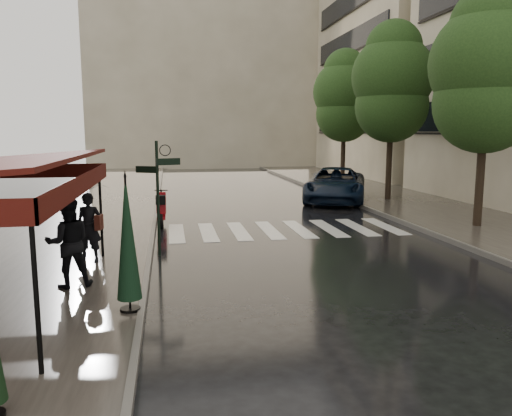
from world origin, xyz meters
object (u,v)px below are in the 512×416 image
object	(u,v)px
pedestrian_terrace	(68,243)
parked_car	(336,185)
pedestrian_with_umbrella	(88,196)
scooter	(161,210)
parasol_front	(127,238)

from	to	relation	value
pedestrian_terrace	parked_car	bearing A→B (deg)	-142.49
pedestrian_with_umbrella	scooter	distance (m)	5.72
pedestrian_with_umbrella	pedestrian_terrace	distance (m)	2.17
scooter	pedestrian_with_umbrella	bearing A→B (deg)	-107.22
pedestrian_terrace	scooter	xyz separation A→B (m)	(1.79, 7.38, -0.50)
scooter	parked_car	size ratio (longest dim) A/B	0.31
parked_car	pedestrian_with_umbrella	bearing A→B (deg)	-111.73
scooter	parked_car	bearing A→B (deg)	30.97
pedestrian_with_umbrella	scooter	bearing A→B (deg)	81.53
pedestrian_with_umbrella	parasol_front	bearing A→B (deg)	-62.77
pedestrian_terrace	scooter	bearing A→B (deg)	-116.91
parked_car	pedestrian_terrace	bearing A→B (deg)	-106.84
pedestrian_terrace	scooter	distance (m)	7.61
pedestrian_with_umbrella	parasol_front	xyz separation A→B (m)	(1.23, -3.72, -0.32)
parasol_front	pedestrian_with_umbrella	bearing A→B (deg)	108.24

